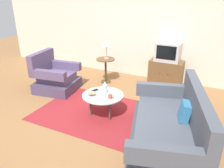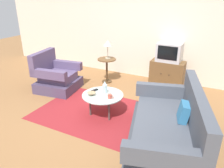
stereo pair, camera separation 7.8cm
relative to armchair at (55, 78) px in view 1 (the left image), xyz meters
name	(u,v)px [view 1 (the left image)]	position (x,y,z in m)	size (l,w,h in m)	color
ground_plane	(97,113)	(1.43, -0.53, -0.30)	(16.00, 16.00, 0.00)	olive
back_wall	(141,26)	(1.43, 1.83, 1.05)	(9.00, 0.12, 2.70)	beige
area_rug	(103,114)	(1.57, -0.52, -0.30)	(2.55, 1.67, 0.00)	maroon
armchair	(55,78)	(0.00, 0.00, 0.00)	(0.99, 0.98, 0.91)	#4B3E5C
couch	(169,130)	(2.89, -0.92, 0.00)	(1.45, 2.08, 0.94)	#3E424B
coffee_table	(103,96)	(1.57, -0.52, 0.08)	(0.77, 0.77, 0.42)	#B2C6C1
side_table	(106,66)	(0.85, 0.96, 0.14)	(0.47, 0.47, 0.62)	brown
tv_stand	(166,72)	(2.26, 1.52, 0.00)	(0.81, 0.44, 0.61)	brown
television	(168,52)	(2.26, 1.54, 0.53)	(0.58, 0.43, 0.45)	#B7B7BC
table_lamp	(106,44)	(0.87, 0.99, 0.70)	(0.24, 0.24, 0.47)	#9E937A
vase	(105,87)	(1.57, -0.44, 0.23)	(0.09, 0.09, 0.23)	silver
mug	(110,96)	(1.76, -0.59, 0.15)	(0.12, 0.07, 0.08)	#B74C3D
bowl	(92,94)	(1.40, -0.63, 0.14)	(0.16, 0.16, 0.05)	tan
tv_remote_dark	(95,90)	(1.34, -0.44, 0.13)	(0.09, 0.15, 0.02)	black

